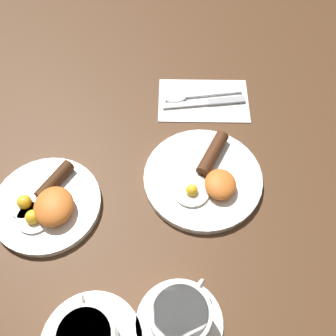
% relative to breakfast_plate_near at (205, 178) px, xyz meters
% --- Properties ---
extents(ground_plane, '(3.00, 3.00, 0.00)m').
position_rel_breakfast_plate_near_xyz_m(ground_plane, '(0.00, 0.00, -0.01)').
color(ground_plane, '#4C301C').
extents(breakfast_plate_near, '(0.24, 0.24, 0.05)m').
position_rel_breakfast_plate_near_xyz_m(breakfast_plate_near, '(0.00, 0.00, 0.00)').
color(breakfast_plate_near, white).
rests_on(breakfast_plate_near, ground_plane).
extents(breakfast_plate_far, '(0.21, 0.21, 0.05)m').
position_rel_breakfast_plate_near_xyz_m(breakfast_plate_far, '(-0.05, 0.31, 0.00)').
color(breakfast_plate_far, white).
rests_on(breakfast_plate_far, ground_plane).
extents(teacup_near, '(0.15, 0.15, 0.08)m').
position_rel_breakfast_plate_near_xyz_m(teacup_near, '(-0.27, 0.06, 0.02)').
color(teacup_near, white).
rests_on(teacup_near, ground_plane).
extents(napkin, '(0.14, 0.22, 0.01)m').
position_rel_breakfast_plate_near_xyz_m(napkin, '(0.22, -0.02, -0.01)').
color(napkin, white).
rests_on(napkin, ground_plane).
extents(knife, '(0.03, 0.19, 0.01)m').
position_rel_breakfast_plate_near_xyz_m(knife, '(0.21, -0.03, -0.01)').
color(knife, silver).
rests_on(knife, napkin).
extents(spoon, '(0.04, 0.19, 0.01)m').
position_rel_breakfast_plate_near_xyz_m(spoon, '(0.23, 0.03, -0.00)').
color(spoon, silver).
rests_on(spoon, napkin).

